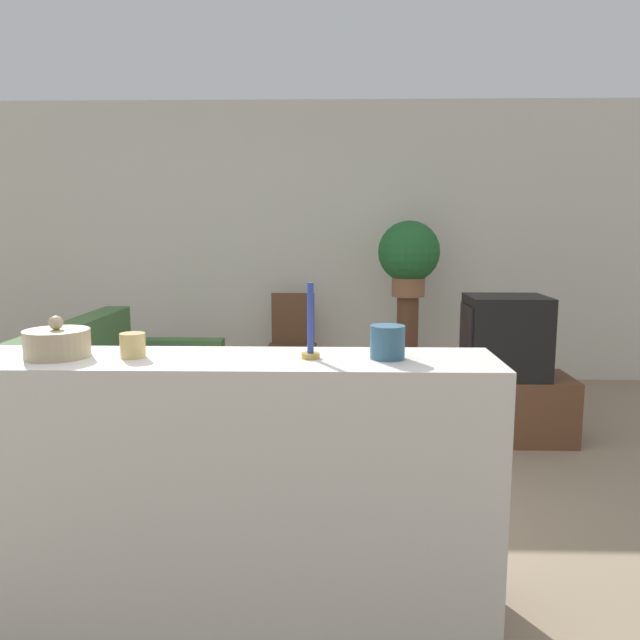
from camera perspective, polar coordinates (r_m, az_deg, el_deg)
name	(u,v)px	position (r m, az deg, el deg)	size (l,w,h in m)	color
ground_plane	(193,553)	(3.18, -11.56, -20.12)	(14.00, 14.00, 0.00)	gray
wall_back	(268,243)	(6.18, -4.81, 7.01)	(9.00, 0.06, 2.70)	beige
couch	(119,408)	(4.53, -17.89, -7.65)	(0.99, 2.04, 0.86)	#476B3D
tv_stand	(503,408)	(4.69, 16.35, -7.69)	(0.95, 0.48, 0.46)	brown
television	(505,336)	(4.58, 16.55, -1.45)	(0.56, 0.46, 0.57)	black
wooden_chair	(292,339)	(5.69, -2.55, -1.78)	(0.44, 0.44, 0.91)	brown
plant_stand	(407,346)	(5.67, 7.96, -2.36)	(0.19, 0.19, 0.90)	brown
potted_plant	(409,254)	(5.57, 8.13, 5.95)	(0.54, 0.54, 0.67)	#8E5B3D
foreground_counter	(163,487)	(2.58, -14.14, -14.61)	(2.55, 0.44, 1.03)	silver
decorative_bowl	(57,343)	(2.54, -22.90, -1.94)	(0.24, 0.24, 0.16)	tan
candle_jar	(133,345)	(2.44, -16.75, -2.22)	(0.09, 0.09, 0.09)	tan
candlestick	(310,333)	(2.31, -0.88, -1.18)	(0.07, 0.07, 0.28)	#B7933D
coffee_tin	(387,342)	(2.33, 6.19, -2.02)	(0.13, 0.13, 0.12)	#335B75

